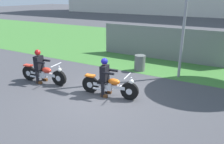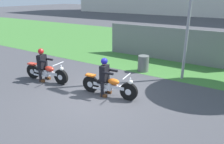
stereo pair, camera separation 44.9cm
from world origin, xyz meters
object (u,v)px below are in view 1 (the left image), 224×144
(motorcycle_lead, at_px, (109,86))
(trash_can, at_px, (140,63))
(rider_follow, at_px, (39,63))
(motorcycle_follow, at_px, (44,74))
(rider_lead, at_px, (105,74))

(motorcycle_lead, height_order, trash_can, motorcycle_lead)
(rider_follow, relative_size, trash_can, 1.84)
(motorcycle_follow, bearing_deg, rider_lead, -1.77)
(rider_lead, relative_size, motorcycle_follow, 0.65)
(rider_lead, height_order, rider_follow, rider_lead)
(rider_lead, bearing_deg, motorcycle_lead, -0.83)
(motorcycle_follow, bearing_deg, trash_can, 43.36)
(rider_follow, bearing_deg, motorcycle_follow, -0.85)
(motorcycle_lead, bearing_deg, rider_follow, 178.33)
(motorcycle_follow, distance_m, rider_follow, 0.46)
(rider_lead, bearing_deg, trash_can, 83.05)
(trash_can, bearing_deg, rider_lead, -90.86)
(motorcycle_lead, bearing_deg, trash_can, 86.11)
(motorcycle_lead, distance_m, rider_lead, 0.46)
(motorcycle_follow, xyz_separation_m, trash_can, (2.88, 3.37, -0.01))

